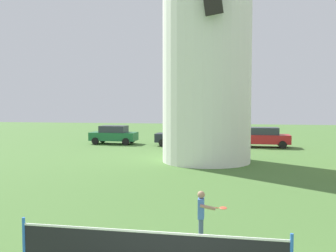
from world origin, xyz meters
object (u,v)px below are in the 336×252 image
windmill (207,24)px  parked_car_green (114,134)px  parked_car_black (182,136)px  parked_car_red (264,137)px  player_far (202,213)px  tennis_net (149,247)px

windmill → parked_car_green: windmill is taller
parked_car_black → windmill: bearing=-72.0°
parked_car_green → parked_car_red: bearing=-1.0°
player_far → parked_car_red: size_ratio=0.30×
parked_car_green → parked_car_black: 5.96m
player_far → parked_car_green: parked_car_green is taller
windmill → tennis_net: (0.05, -14.88, -7.32)m
player_far → parked_car_green: (-9.38, 21.01, 0.11)m
windmill → parked_car_red: size_ratio=3.93×
tennis_net → parked_car_black: parked_car_black is taller
parked_car_green → tennis_net: bearing=-69.8°
tennis_net → parked_car_red: bearing=80.5°
parked_car_red → windmill: bearing=-115.5°
tennis_net → player_far: 2.45m
parked_car_red → parked_car_black: bearing=-178.2°
windmill → player_far: 14.56m
tennis_net → parked_car_red: size_ratio=1.27×
tennis_net → parked_car_red: 23.43m
parked_car_black → parked_car_red: (6.53, 0.20, -0.00)m
windmill → player_far: windmill is taller
tennis_net → player_far: (0.79, 2.32, 0.01)m
windmill → parked_car_green: 14.00m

